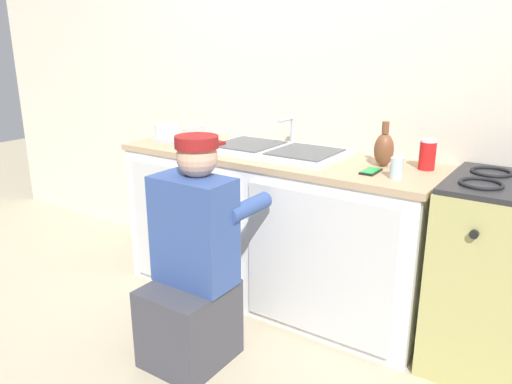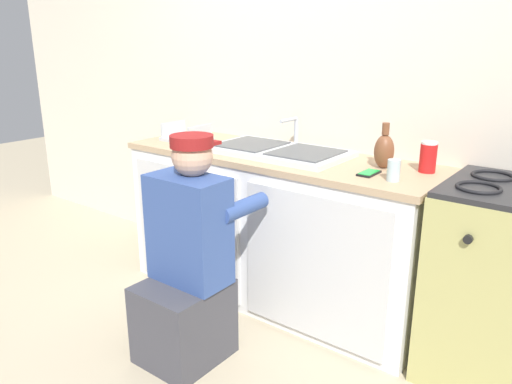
% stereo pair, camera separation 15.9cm
% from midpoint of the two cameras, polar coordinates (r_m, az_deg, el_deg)
% --- Properties ---
extents(ground_plane, '(12.00, 12.00, 0.00)m').
position_cam_midpoint_polar(ground_plane, '(2.95, -2.71, -13.87)').
color(ground_plane, tan).
extents(back_wall, '(6.00, 0.10, 2.50)m').
position_cam_midpoint_polar(back_wall, '(3.09, 4.31, 12.04)').
color(back_wall, beige).
rests_on(back_wall, ground_plane).
extents(counter_cabinet, '(1.84, 0.62, 0.86)m').
position_cam_midpoint_polar(counter_cabinet, '(2.98, 0.52, -4.37)').
color(counter_cabinet, white).
rests_on(counter_cabinet, ground_plane).
extents(countertop, '(1.88, 0.62, 0.03)m').
position_cam_midpoint_polar(countertop, '(2.85, 0.64, 4.07)').
color(countertop, tan).
rests_on(countertop, counter_cabinet).
extents(sink_double_basin, '(0.80, 0.44, 0.19)m').
position_cam_midpoint_polar(sink_double_basin, '(2.85, 0.67, 4.79)').
color(sink_double_basin, silver).
rests_on(sink_double_basin, countertop).
extents(stove_range, '(0.58, 0.62, 0.93)m').
position_cam_midpoint_polar(stove_range, '(2.57, 24.85, -8.93)').
color(stove_range, tan).
rests_on(stove_range, ground_plane).
extents(plumber_person, '(0.42, 0.61, 1.10)m').
position_cam_midpoint_polar(plumber_person, '(2.43, -9.13, -8.96)').
color(plumber_person, '#3F3F47').
rests_on(plumber_person, ground_plane).
extents(cell_phone, '(0.07, 0.14, 0.01)m').
position_cam_midpoint_polar(cell_phone, '(2.49, 11.21, 2.32)').
color(cell_phone, black).
rests_on(cell_phone, countertop).
extents(water_glass, '(0.06, 0.06, 0.10)m').
position_cam_midpoint_polar(water_glass, '(2.39, 13.94, 2.64)').
color(water_glass, '#ADC6CC').
rests_on(water_glass, countertop).
extents(vase_decorative, '(0.10, 0.10, 0.23)m').
position_cam_midpoint_polar(vase_decorative, '(2.61, 12.73, 4.82)').
color(vase_decorative, brown).
rests_on(vase_decorative, countertop).
extents(soda_cup_red, '(0.08, 0.08, 0.15)m').
position_cam_midpoint_polar(soda_cup_red, '(2.60, 17.35, 4.08)').
color(soda_cup_red, red).
rests_on(soda_cup_red, countertop).
extents(dish_rack_tray, '(0.28, 0.22, 0.11)m').
position_cam_midpoint_polar(dish_rack_tray, '(3.24, -9.97, 6.13)').
color(dish_rack_tray, '#B2B7BC').
rests_on(dish_rack_tray, countertop).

